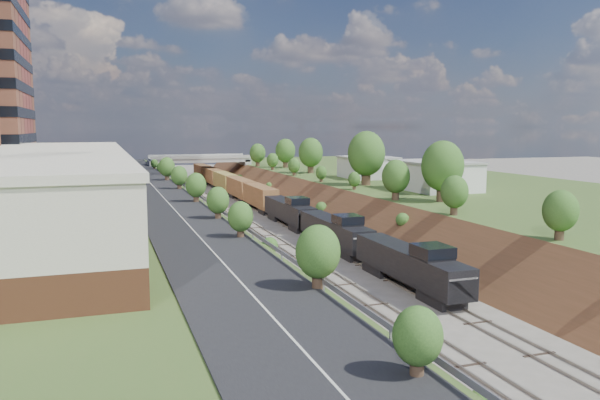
% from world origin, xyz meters
% --- Properties ---
extents(platform_left, '(44.00, 180.00, 5.00)m').
position_xyz_m(platform_left, '(-33.00, 60.00, 2.50)').
color(platform_left, '#425E26').
rests_on(platform_left, ground).
extents(platform_right, '(44.00, 180.00, 5.00)m').
position_xyz_m(platform_right, '(33.00, 60.00, 2.50)').
color(platform_right, '#425E26').
rests_on(platform_right, ground).
extents(embankment_left, '(10.00, 180.00, 10.00)m').
position_xyz_m(embankment_left, '(-11.00, 60.00, 0.00)').
color(embankment_left, brown).
rests_on(embankment_left, ground).
extents(embankment_right, '(10.00, 180.00, 10.00)m').
position_xyz_m(embankment_right, '(11.00, 60.00, 0.00)').
color(embankment_right, brown).
rests_on(embankment_right, ground).
extents(rail_left_track, '(1.58, 180.00, 0.18)m').
position_xyz_m(rail_left_track, '(-2.60, 60.00, 0.09)').
color(rail_left_track, gray).
rests_on(rail_left_track, ground).
extents(rail_right_track, '(1.58, 180.00, 0.18)m').
position_xyz_m(rail_right_track, '(2.60, 60.00, 0.09)').
color(rail_right_track, gray).
rests_on(rail_right_track, ground).
extents(road, '(8.00, 180.00, 0.10)m').
position_xyz_m(road, '(-15.50, 60.00, 5.05)').
color(road, black).
rests_on(road, platform_left).
extents(guardrail, '(0.10, 171.00, 0.70)m').
position_xyz_m(guardrail, '(-11.40, 59.80, 5.55)').
color(guardrail, '#99999E').
rests_on(guardrail, platform_left).
extents(commercial_building, '(14.30, 62.30, 7.00)m').
position_xyz_m(commercial_building, '(-28.00, 38.00, 8.51)').
color(commercial_building, brown).
rests_on(commercial_building, platform_left).
extents(overpass, '(24.50, 8.30, 7.40)m').
position_xyz_m(overpass, '(0.00, 122.00, 4.92)').
color(overpass, gray).
rests_on(overpass, ground).
extents(white_building_near, '(9.00, 12.00, 4.00)m').
position_xyz_m(white_building_near, '(23.50, 52.00, 7.00)').
color(white_building_near, silver).
rests_on(white_building_near, platform_right).
extents(white_building_far, '(8.00, 10.00, 3.60)m').
position_xyz_m(white_building_far, '(23.00, 74.00, 6.80)').
color(white_building_far, silver).
rests_on(white_building_far, platform_right).
extents(tree_right_large, '(5.25, 5.25, 7.61)m').
position_xyz_m(tree_right_large, '(17.00, 40.00, 9.38)').
color(tree_right_large, '#473323').
rests_on(tree_right_large, platform_right).
extents(tree_left_crest, '(2.45, 2.45, 3.55)m').
position_xyz_m(tree_left_crest, '(-11.80, 20.00, 7.04)').
color(tree_left_crest, '#473323').
rests_on(tree_left_crest, platform_left).
extents(freight_train, '(2.76, 126.64, 4.55)m').
position_xyz_m(freight_train, '(2.60, 80.02, 2.42)').
color(freight_train, black).
rests_on(freight_train, ground).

